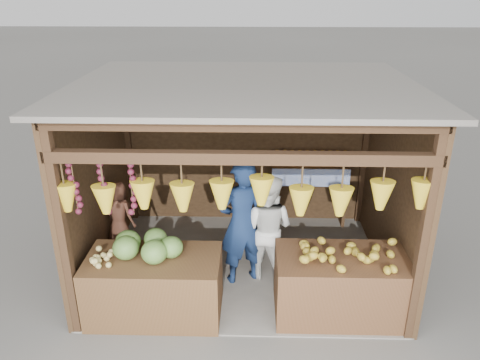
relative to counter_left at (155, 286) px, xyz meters
name	(u,v)px	position (x,y,z in m)	size (l,w,h in m)	color
ground	(244,265)	(1.07, 1.09, -0.39)	(80.00, 80.00, 0.00)	#514F49
stall_structure	(242,159)	(1.03, 1.05, 1.27)	(4.30, 3.30, 2.66)	slate
back_shelf	(310,177)	(2.12, 2.37, 0.48)	(1.25, 0.32, 1.32)	#382314
counter_left	(155,286)	(0.00, 0.00, 0.00)	(1.60, 0.85, 0.79)	#482D18
counter_right	(340,286)	(2.26, 0.05, 0.01)	(1.57, 0.85, 0.81)	#482D18
stool	(123,253)	(-0.71, 1.14, -0.25)	(0.32, 0.32, 0.30)	black
man_standing	(242,223)	(1.04, 0.73, 0.49)	(0.64, 0.42, 1.77)	#14264B
woman_standing	(267,228)	(1.38, 0.84, 0.37)	(0.74, 0.58, 1.52)	white
vendor_seated	(119,214)	(-0.71, 1.14, 0.39)	(0.48, 0.31, 0.98)	#563122
melon_pile	(144,243)	(-0.11, 0.08, 0.55)	(1.00, 0.50, 0.32)	#225216
tanfruit_pile	(101,257)	(-0.58, -0.09, 0.46)	(0.34, 0.40, 0.13)	tan
mango_pile	(351,252)	(2.33, -0.01, 0.53)	(1.40, 0.64, 0.22)	orange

